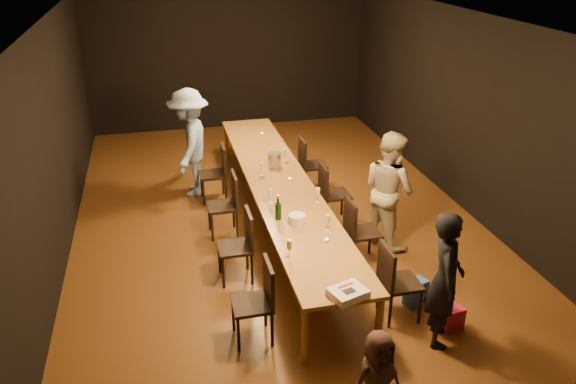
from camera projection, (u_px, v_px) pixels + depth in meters
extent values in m
plane|color=#4D2813|center=(280.00, 227.00, 8.44)|extent=(10.00, 10.00, 0.00)
cube|color=black|center=(229.00, 60.00, 12.21)|extent=(6.00, 0.04, 3.00)
cube|color=black|center=(51.00, 150.00, 7.17)|extent=(0.04, 10.00, 3.00)
cube|color=black|center=(474.00, 117.00, 8.44)|extent=(0.04, 10.00, 3.00)
cube|color=silver|center=(279.00, 21.00, 7.17)|extent=(6.00, 10.00, 0.04)
cube|color=brown|center=(280.00, 183.00, 8.13)|extent=(0.90, 6.00, 0.05)
cylinder|color=brown|center=(305.00, 335.00, 5.65)|extent=(0.08, 0.08, 0.70)
cylinder|color=brown|center=(379.00, 323.00, 5.82)|extent=(0.08, 0.08, 0.70)
cylinder|color=brown|center=(226.00, 143.00, 10.76)|extent=(0.08, 0.08, 0.70)
cylinder|color=brown|center=(267.00, 140.00, 10.93)|extent=(0.08, 0.08, 0.70)
imported|color=black|center=(445.00, 279.00, 5.81)|extent=(0.55, 0.66, 1.54)
imported|color=beige|center=(389.00, 189.00, 7.70)|extent=(0.84, 0.96, 1.66)
imported|color=#90ADDF|center=(190.00, 143.00, 9.17)|extent=(0.95, 1.29, 1.79)
imported|color=#432B25|center=(376.00, 380.00, 4.90)|extent=(0.55, 0.43, 0.98)
cube|color=#CD1E52|center=(453.00, 319.00, 6.22)|extent=(0.25, 0.16, 0.27)
cube|color=blue|center=(416.00, 292.00, 6.64)|extent=(0.30, 0.25, 0.32)
cube|color=white|center=(348.00, 293.00, 5.56)|extent=(0.42, 0.37, 0.08)
cube|color=black|center=(349.00, 291.00, 5.52)|extent=(0.14, 0.12, 0.00)
cube|color=red|center=(346.00, 285.00, 5.60)|extent=(0.18, 0.08, 0.00)
cylinder|color=white|center=(297.00, 219.00, 6.94)|extent=(0.23, 0.23, 0.12)
cylinder|color=#B4B4B9|center=(274.00, 160.00, 8.58)|extent=(0.24, 0.24, 0.22)
cylinder|color=#B2B7B2|center=(327.00, 241.00, 6.55)|extent=(0.05, 0.05, 0.03)
cylinder|color=#B2B7B2|center=(290.00, 179.00, 8.16)|extent=(0.05, 0.05, 0.03)
cylinder|color=#B2B7B2|center=(262.00, 134.00, 9.99)|extent=(0.05, 0.05, 0.03)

